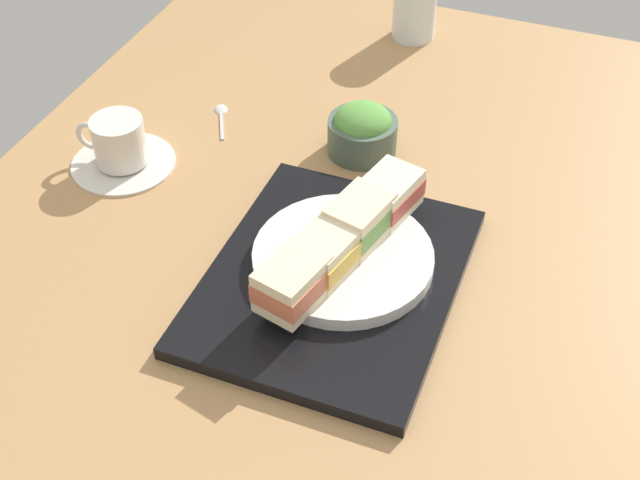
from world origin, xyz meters
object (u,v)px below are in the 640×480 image
object	(u,v)px
sandwich_plate	(343,258)
salad_bowl	(362,130)
drinking_glass	(415,3)
teaspoon	(221,112)
sandwich_nearmost	(292,283)
sandwich_inner_far	(359,220)
coffee_cup	(120,147)
sandwich_farmost	(389,194)
sandwich_inner_near	(327,252)

from	to	relation	value
sandwich_plate	salad_bowl	size ratio (longest dim) A/B	2.21
drinking_glass	teaspoon	world-z (taller)	drinking_glass
sandwich_nearmost	drinking_glass	xyz separation A→B (cm)	(69.11, 6.14, -0.09)
sandwich_inner_far	teaspoon	xyz separation A→B (cm)	(22.57, 30.22, -6.11)
sandwich_inner_far	salad_bowl	xyz separation A→B (cm)	(21.57, 6.96, -2.85)
drinking_glass	teaspoon	distance (cm)	40.01
coffee_cup	teaspoon	distance (cm)	18.28
salad_bowl	sandwich_nearmost	bearing A→B (deg)	-174.24
sandwich_nearmost	salad_bowl	size ratio (longest dim) A/B	0.92
sandwich_nearmost	coffee_cup	world-z (taller)	sandwich_nearmost
sandwich_inner_far	sandwich_farmost	size ratio (longest dim) A/B	0.99
salad_bowl	drinking_glass	world-z (taller)	drinking_glass
coffee_cup	sandwich_farmost	bearing A→B (deg)	-89.71
sandwich_inner_far	salad_bowl	distance (cm)	22.84
sandwich_nearmost	salad_bowl	xyz separation A→B (cm)	(34.31, 3.46, -2.75)
sandwich_inner_far	salad_bowl	size ratio (longest dim) A/B	0.92
sandwich_plate	sandwich_inner_far	world-z (taller)	sandwich_inner_far
sandwich_farmost	teaspoon	xyz separation A→B (cm)	(16.20, 31.97, -5.81)
sandwich_plate	salad_bowl	xyz separation A→B (cm)	(24.75, 6.09, 0.93)
sandwich_nearmost	teaspoon	xyz separation A→B (cm)	(35.31, 26.72, -6.01)
sandwich_nearmost	sandwich_inner_far	xyz separation A→B (cm)	(12.74, -3.50, 0.10)
teaspoon	sandwich_farmost	bearing A→B (deg)	-116.88
sandwich_nearmost	sandwich_farmost	distance (cm)	19.82
drinking_glass	sandwich_inner_far	bearing A→B (deg)	-170.30
sandwich_nearmost	sandwich_inner_far	bearing A→B (deg)	-15.35
salad_bowl	sandwich_inner_near	bearing A→B (deg)	-169.43
sandwich_inner_near	salad_bowl	size ratio (longest dim) A/B	0.95
sandwich_nearmost	coffee_cup	distance (cm)	39.30
drinking_glass	teaspoon	size ratio (longest dim) A/B	1.40
sandwich_inner_far	coffee_cup	world-z (taller)	sandwich_inner_far
drinking_glass	sandwich_farmost	bearing A→B (deg)	-167.17
sandwich_inner_near	salad_bowl	bearing A→B (deg)	10.57
sandwich_inner_near	coffee_cup	world-z (taller)	sandwich_inner_near
salad_bowl	drinking_glass	bearing A→B (deg)	4.40
sandwich_nearmost	sandwich_plate	bearing A→B (deg)	-15.35
drinking_glass	sandwich_plate	bearing A→B (deg)	-171.63
sandwich_inner_near	salad_bowl	world-z (taller)	sandwich_inner_near
sandwich_farmost	sandwich_plate	bearing A→B (deg)	164.65
sandwich_inner_near	teaspoon	size ratio (longest dim) A/B	1.06
sandwich_inner_far	sandwich_farmost	xyz separation A→B (cm)	(6.37, -1.75, -0.30)
drinking_glass	sandwich_inner_near	bearing A→B (deg)	-172.83
sandwich_inner_far	coffee_cup	distance (cm)	38.44
sandwich_inner_near	sandwich_inner_far	xyz separation A→B (cm)	(6.37, -1.75, 0.27)
sandwich_farmost	salad_bowl	world-z (taller)	sandwich_farmost
sandwich_plate	sandwich_inner_near	distance (cm)	4.82
salad_bowl	drinking_glass	xyz separation A→B (cm)	(34.80, 2.68, 2.66)
sandwich_inner_near	sandwich_inner_far	bearing A→B (deg)	-15.35
teaspoon	coffee_cup	bearing A→B (deg)	155.19
salad_bowl	sandwich_inner_far	bearing A→B (deg)	-162.11
sandwich_plate	coffee_cup	xyz separation A→B (cm)	(9.35, 36.92, 0.43)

